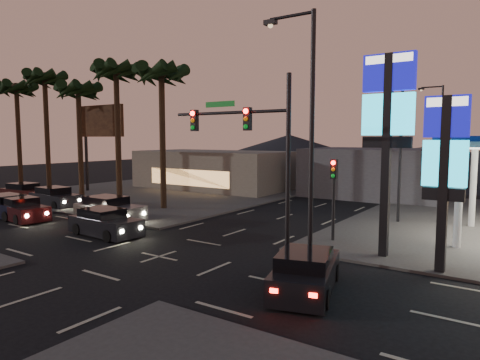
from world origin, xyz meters
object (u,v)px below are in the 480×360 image
Objects in this scene: car_lane_a_rear at (7,207)px; pylon_sign_short at (445,157)px; car_lane_b_mid at (55,198)px; suv_station at (306,272)px; car_lane_a_front at (105,223)px; traffic_signal_mast at (252,142)px; car_lane_a_mid at (21,209)px; pylon_sign_tall at (388,115)px; car_lane_b_front at (109,210)px; car_lane_b_rear at (25,192)px.

pylon_sign_short is at bearing 7.06° from car_lane_a_rear.
car_lane_b_mid is 25.17m from suv_station.
pylon_sign_short is at bearing -2.38° from car_lane_b_mid.
pylon_sign_short is at bearing 10.56° from car_lane_a_front.
car_lane_b_mid is at bearing 177.62° from pylon_sign_short.
traffic_signal_mast is 10.39m from car_lane_a_front.
pylon_sign_short is 7.69m from traffic_signal_mast.
car_lane_a_mid is 1.79m from car_lane_a_rear.
pylon_sign_tall is 1.88× the size of car_lane_b_mid.
car_lane_a_front is 0.98× the size of car_lane_a_rear.
car_lane_b_front reaches higher than car_lane_b_mid.
traffic_signal_mast is 21.57m from car_lane_b_mid.
car_lane_a_front is (-9.33, -0.58, -4.54)m from traffic_signal_mast.
car_lane_a_rear reaches higher than car_lane_b_rear.
car_lane_a_mid is (-24.77, -3.31, -3.96)m from pylon_sign_short.
traffic_signal_mast reaches higher than car_lane_a_front.
car_lane_b_rear reaches higher than car_lane_a_front.
car_lane_a_rear is 1.00× the size of suv_station.
pylon_sign_tall reaches higher than car_lane_a_mid.
traffic_signal_mast is 18.12m from car_lane_a_mid.
pylon_sign_tall reaches higher than car_lane_a_rear.
traffic_signal_mast is 1.68× the size of car_lane_a_rear.
car_lane_a_mid is at bearing -30.29° from car_lane_b_rear.
car_lane_b_mid reaches higher than car_lane_b_rear.
pylon_sign_short is 1.48× the size of car_lane_b_rear.
car_lane_a_mid reaches higher than suv_station.
pylon_sign_tall is 1.91× the size of car_lane_b_rear.
pylon_sign_tall is 25.09m from car_lane_a_rear.
pylon_sign_short is 27.05m from car_lane_a_rear.
pylon_sign_short is (2.50, -1.00, -1.74)m from pylon_sign_tall.
car_lane_a_rear reaches higher than car_lane_b_mid.
pylon_sign_tall is 8.19m from suv_station.
suv_station is (21.21, -1.47, -0.01)m from car_lane_a_mid.
traffic_signal_mast is at bearing 3.53° from car_lane_a_front.
suv_station is at bearing -100.36° from pylon_sign_tall.
pylon_sign_short is at bearing 53.34° from suv_station.
car_lane_a_front is at bearing -41.96° from car_lane_b_front.
suv_station is (29.67, -6.41, -0.01)m from car_lane_b_rear.
suv_station is at bearing -13.66° from car_lane_b_mid.
car_lane_b_mid is 1.02× the size of car_lane_b_rear.
car_lane_a_front is 0.97× the size of car_lane_b_mid.
car_lane_b_rear is at bearing 174.87° from car_lane_b_mid.
pylon_sign_tall reaches higher than pylon_sign_short.
pylon_sign_short is 1.47× the size of car_lane_a_mid.
pylon_sign_tall is 6.02m from traffic_signal_mast.
pylon_sign_short is 17.31m from car_lane_a_front.
pylon_sign_tall reaches higher than car_lane_b_mid.
traffic_signal_mast reaches higher than car_lane_b_front.
traffic_signal_mast is 19.85m from car_lane_a_rear.
car_lane_a_mid is 0.99× the size of car_lane_b_mid.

